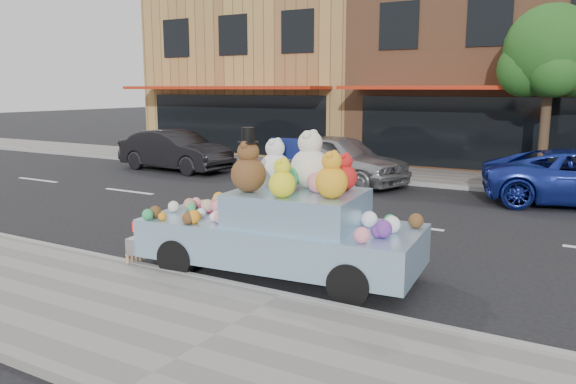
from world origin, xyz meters
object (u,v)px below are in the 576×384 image
Objects in this scene: car_dark at (175,150)px; art_car at (282,224)px; street_tree at (552,59)px; car_silver at (338,159)px.

art_car reaches higher than car_dark.
street_tree is 6.64m from car_silver.
art_car reaches higher than car_silver.
street_tree is at bearing 70.89° from art_car.
car_silver is 6.17m from car_dark.
art_car is (9.02, -7.83, 0.09)m from car_dark.
street_tree is 1.20× the size of car_dark.
street_tree is 11.26m from art_car.
car_dark is 0.95× the size of art_car.
street_tree reaches higher than car_silver.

